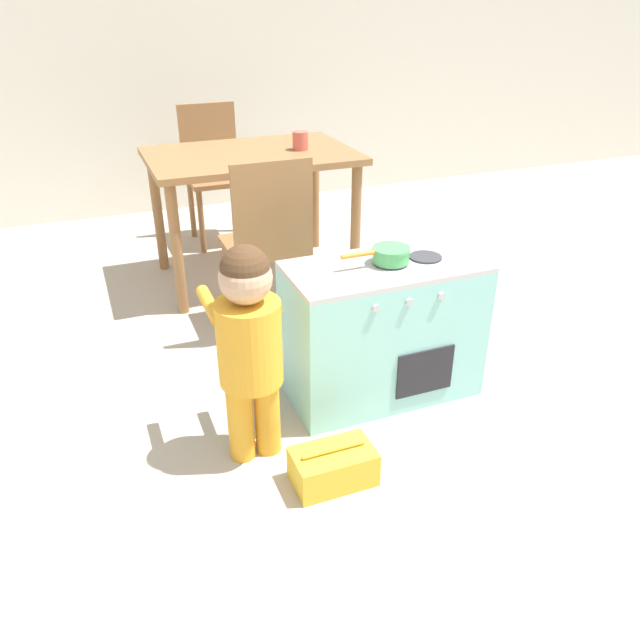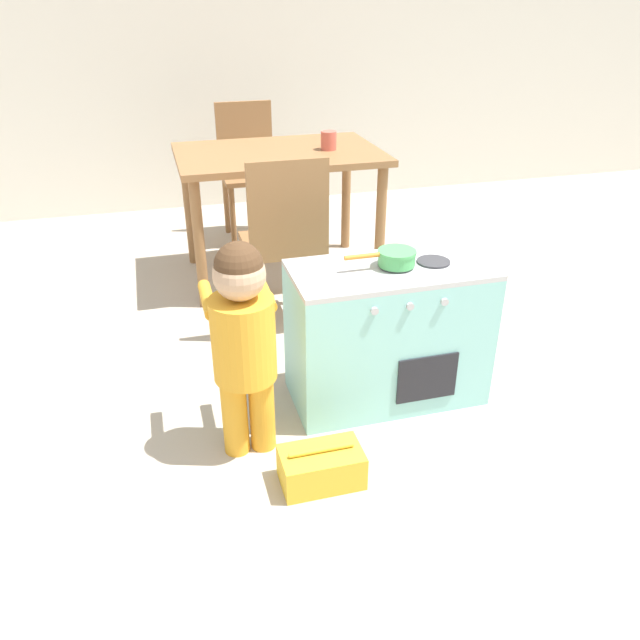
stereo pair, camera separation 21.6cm
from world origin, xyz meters
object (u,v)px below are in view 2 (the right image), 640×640
dining_chair_near (285,240)px  play_kitchen (388,334)px  child_figure (243,332)px  dining_chair_far (249,168)px  toy_pot (396,257)px  toy_basket (321,467)px  cup_on_table (329,140)px  dining_table (279,169)px

dining_chair_near → play_kitchen: bearing=-68.7°
child_figure → dining_chair_far: size_ratio=0.94×
dining_chair_far → child_figure: bearing=79.9°
toy_pot → toy_basket: bearing=-133.1°
play_kitchen → child_figure: size_ratio=0.95×
child_figure → dining_chair_far: (0.40, 2.22, -0.03)m
child_figure → toy_basket: 0.53m
toy_basket → dining_chair_near: (0.13, 1.12, 0.40)m
play_kitchen → cup_on_table: cup_on_table is taller
play_kitchen → dining_chair_near: bearing=111.3°
dining_table → dining_chair_near: bearing=-100.4°
toy_pot → dining_chair_far: size_ratio=0.32×
child_figure → cup_on_table: 1.68m
child_figure → play_kitchen: bearing=17.7°
play_kitchen → dining_chair_far: 2.05m
child_figure → cup_on_table: bearing=63.9°
dining_chair_near → dining_chair_far: size_ratio=1.00×
play_kitchen → dining_chair_near: dining_chair_near is taller
toy_basket → dining_chair_near: bearing=83.3°
play_kitchen → dining_chair_far: dining_chair_far is taller
play_kitchen → dining_table: size_ratio=0.70×
toy_pot → cup_on_table: bearing=85.1°
play_kitchen → toy_pot: bearing=1.9°
child_figure → dining_chair_near: (0.34, 0.87, -0.03)m
toy_basket → cup_on_table: 1.94m
toy_pot → dining_chair_far: 2.05m
play_kitchen → dining_chair_near: (-0.27, 0.68, 0.17)m
dining_chair_far → toy_pot: bearing=96.2°
toy_pot → child_figure: bearing=-162.7°
child_figure → dining_chair_far: 2.26m
toy_pot → dining_chair_far: (-0.22, 2.03, -0.16)m
toy_basket → dining_chair_far: bearing=85.6°
dining_table → dining_chair_near: (-0.12, -0.65, -0.16)m
dining_table → dining_chair_near: size_ratio=1.28×
toy_basket → dining_table: size_ratio=0.25×
toy_pot → toy_basket: 0.82m
child_figure → dining_table: 1.60m
dining_table → dining_chair_far: (-0.06, 0.70, -0.16)m
toy_basket → dining_table: 1.88m
toy_basket → dining_table: dining_table is taller
toy_pot → cup_on_table: 1.31m
child_figure → dining_chair_near: 0.94m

